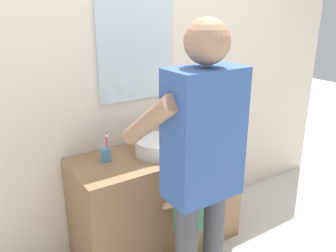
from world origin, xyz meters
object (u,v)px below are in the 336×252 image
(toothbrush_cup, at_px, (106,154))
(soap_bottle, at_px, (193,134))
(child_toddler, at_px, (188,216))
(adult_parent, at_px, (201,153))

(toothbrush_cup, bearing_deg, soap_bottle, -4.02)
(child_toddler, height_order, adult_parent, adult_parent)
(toothbrush_cup, bearing_deg, adult_parent, -70.75)
(toothbrush_cup, height_order, child_toddler, toothbrush_cup)
(child_toddler, bearing_deg, toothbrush_cup, 128.85)
(toothbrush_cup, height_order, soap_bottle, toothbrush_cup)
(soap_bottle, height_order, child_toddler, soap_bottle)
(soap_bottle, relative_size, adult_parent, 0.09)
(soap_bottle, distance_m, child_toddler, 0.67)
(soap_bottle, xyz_separation_m, child_toddler, (-0.35, -0.42, -0.39))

